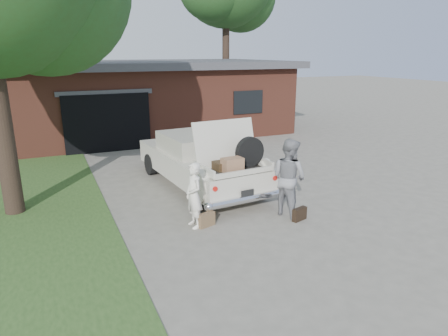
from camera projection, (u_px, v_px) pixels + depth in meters
name	position (u px, v px, depth m)	size (l,w,h in m)	color
ground	(235.00, 221.00, 9.05)	(90.00, 90.00, 0.00)	gray
house	(149.00, 96.00, 19.01)	(12.80, 7.80, 3.30)	brown
sedan	(200.00, 160.00, 11.29)	(2.37, 5.25, 2.09)	beige
woman_left	(194.00, 195.00, 8.58)	(0.53, 0.35, 1.45)	white
woman_right	(289.00, 177.00, 9.21)	(0.89, 0.69, 1.82)	gray
suitcase_left	(206.00, 220.00, 8.74)	(0.40, 0.13, 0.31)	brown
suitcase_right	(299.00, 214.00, 9.07)	(0.39, 0.12, 0.30)	black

